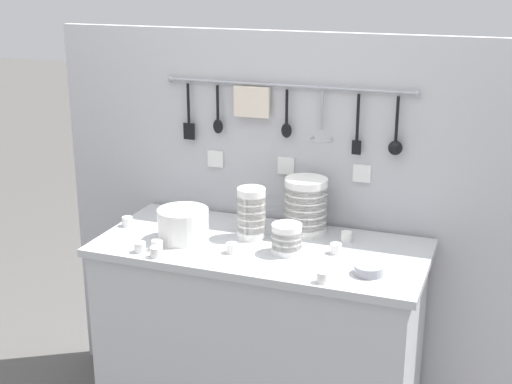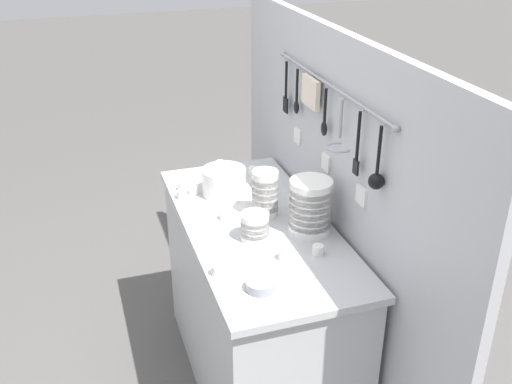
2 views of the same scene
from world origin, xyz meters
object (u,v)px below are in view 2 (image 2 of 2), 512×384
bowl_stack_wide_centre (265,193)px  cup_by_caddy (220,165)px  cup_mid_row (253,171)px  cup_beside_plates (194,190)px  cup_edge_near (182,195)px  cup_back_right (225,215)px  cup_front_left (217,270)px  plate_stack (224,182)px  bowl_stack_tall_left (310,206)px  cup_front_right (183,187)px  cup_centre (318,250)px  cup_back_left (284,255)px  steel_mixing_bowl (261,285)px  bowl_stack_back_corner (255,227)px

bowl_stack_wide_centre → cup_by_caddy: bowl_stack_wide_centre is taller
bowl_stack_wide_centre → cup_mid_row: bowl_stack_wide_centre is taller
cup_beside_plates → cup_edge_near: same height
cup_back_right → cup_edge_near: same height
cup_mid_row → cup_front_left: bearing=-26.3°
cup_mid_row → cup_by_caddy: 0.18m
plate_stack → bowl_stack_tall_left: bearing=29.7°
cup_front_right → cup_centre: size_ratio=1.00×
cup_back_left → cup_centre: (0.01, 0.13, 0.00)m
cup_front_right → cup_centre: (0.69, 0.37, 0.00)m
cup_back_right → cup_front_left: (0.38, -0.13, 0.00)m
steel_mixing_bowl → cup_mid_row: bearing=163.8°
bowl_stack_tall_left → plate_stack: bowl_stack_tall_left is taller
cup_back_right → cup_front_right: 0.34m
cup_mid_row → cup_back_left: size_ratio=1.00×
cup_beside_plates → cup_front_right: (-0.05, -0.04, 0.00)m
steel_mixing_bowl → cup_by_caddy: size_ratio=2.39×
cup_back_left → cup_front_right: bearing=-160.6°
bowl_stack_back_corner → steel_mixing_bowl: 0.34m
bowl_stack_back_corner → cup_by_caddy: bearing=176.5°
cup_front_right → cup_edge_near: bearing=-15.3°
bowl_stack_back_corner → plate_stack: bearing=-178.7°
cup_back_right → cup_front_left: size_ratio=1.00×
bowl_stack_tall_left → cup_front_right: (-0.52, -0.41, -0.09)m
cup_by_caddy → cup_beside_plates: size_ratio=1.00×
cup_mid_row → cup_back_left: 0.76m
bowl_stack_tall_left → cup_beside_plates: (-0.47, -0.37, -0.09)m
bowl_stack_back_corner → cup_edge_near: size_ratio=2.64×
cup_mid_row → cup_by_caddy: (-0.12, -0.14, 0.00)m
bowl_stack_wide_centre → cup_edge_near: size_ratio=4.71×
cup_centre → plate_stack: bearing=-161.4°
bowl_stack_tall_left → cup_back_left: 0.26m
bowl_stack_wide_centre → bowl_stack_tall_left: bowl_stack_tall_left is taller
cup_beside_plates → cup_front_left: 0.66m
steel_mixing_bowl → cup_beside_plates: (-0.79, -0.06, 0.00)m
plate_stack → cup_edge_near: plate_stack is taller
cup_beside_plates → cup_front_right: 0.06m
steel_mixing_bowl → cup_front_right: bearing=-173.4°
bowl_stack_tall_left → cup_edge_near: bowl_stack_tall_left is taller
bowl_stack_wide_centre → cup_front_right: bearing=-139.6°
cup_mid_row → bowl_stack_wide_centre: bearing=-10.7°
bowl_stack_tall_left → cup_beside_plates: bowl_stack_tall_left is taller
bowl_stack_wide_centre → cup_by_caddy: bearing=-173.4°
cup_edge_near → cup_front_left: 0.63m
cup_centre → cup_mid_row: bearing=-179.0°
cup_beside_plates → cup_front_right: same height
bowl_stack_wide_centre → cup_back_left: bowl_stack_wide_centre is taller
cup_back_right → bowl_stack_tall_left: bearing=57.3°
bowl_stack_tall_left → steel_mixing_bowl: 0.46m
cup_front_left → cup_mid_row: bearing=153.7°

